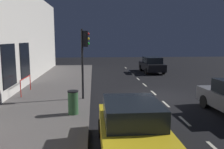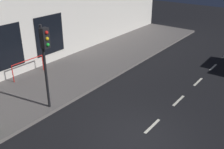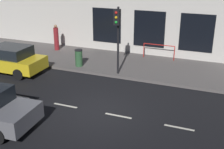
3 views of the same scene
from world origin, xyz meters
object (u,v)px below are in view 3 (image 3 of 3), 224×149
object	(u,v)px
traffic_light	(117,27)
pedestrian_0	(56,38)
trash_bin	(79,58)
parked_car_0	(10,59)

from	to	relation	value
traffic_light	pedestrian_0	xyz separation A→B (m)	(2.97, 5.79, -1.88)
traffic_light	trash_bin	distance (m)	3.49
traffic_light	pedestrian_0	distance (m)	6.77
traffic_light	trash_bin	world-z (taller)	traffic_light
traffic_light	pedestrian_0	world-z (taller)	traffic_light
pedestrian_0	trash_bin	bearing A→B (deg)	128.57
traffic_light	trash_bin	xyz separation A→B (m)	(0.43, 2.67, -2.21)
traffic_light	parked_car_0	world-z (taller)	traffic_light
parked_car_0	pedestrian_0	xyz separation A→B (m)	(4.57, -0.37, 0.21)
trash_bin	parked_car_0	bearing A→B (deg)	120.27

